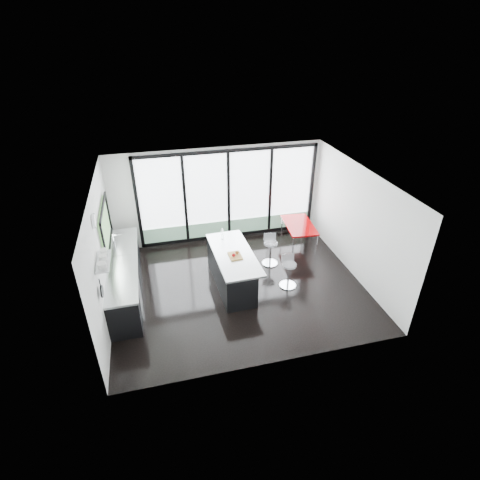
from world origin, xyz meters
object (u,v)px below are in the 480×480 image
object	(u,v)px
island	(231,269)
red_table	(298,235)
bar_stool_far	(270,253)
bar_stool_near	(288,275)

from	to	relation	value
island	red_table	distance (m)	2.65
bar_stool_far	red_table	bearing A→B (deg)	40.08
bar_stool_far	red_table	size ratio (longest dim) A/B	0.50
island	bar_stool_far	xyz separation A→B (m)	(1.22, 0.62, -0.12)
island	bar_stool_far	bearing A→B (deg)	27.03
island	bar_stool_far	world-z (taller)	island
island	red_table	size ratio (longest dim) A/B	1.65
bar_stool_far	bar_stool_near	bearing A→B (deg)	-75.83
island	bar_stool_near	xyz separation A→B (m)	(1.35, -0.43, -0.13)
bar_stool_near	red_table	xyz separation A→B (m)	(0.95, 1.74, 0.03)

